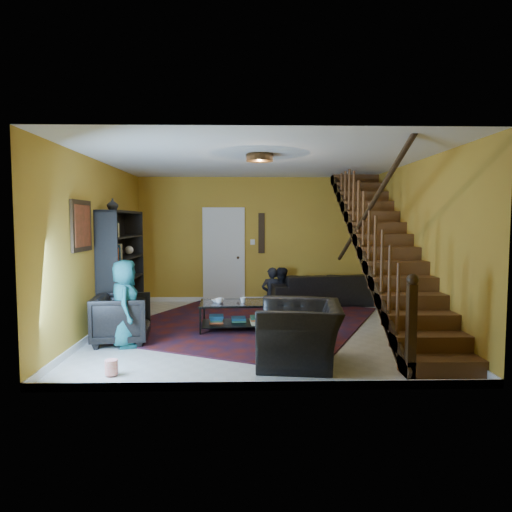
{
  "coord_description": "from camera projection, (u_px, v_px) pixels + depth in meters",
  "views": [
    {
      "loc": [
        -0.2,
        -7.52,
        1.82
      ],
      "look_at": [
        -0.03,
        0.4,
        1.21
      ],
      "focal_mm": 32.0,
      "sensor_mm": 36.0,
      "label": 1
    }
  ],
  "objects": [
    {
      "name": "armchair_right",
      "position": [
        300.0,
        333.0,
        5.83
      ],
      "size": [
        1.18,
        1.31,
        0.77
      ],
      "primitive_type": "imported",
      "rotation": [
        0.0,
        0.0,
        -1.7
      ],
      "color": "black",
      "rests_on": "floor"
    },
    {
      "name": "bookshelf",
      "position": [
        122.0,
        269.0,
        8.11
      ],
      "size": [
        0.35,
        1.8,
        2.0
      ],
      "color": "black",
      "rests_on": "floor"
    },
    {
      "name": "cup_a",
      "position": [
        219.0,
        301.0,
        7.4
      ],
      "size": [
        0.12,
        0.12,
        0.09
      ],
      "primitive_type": "imported",
      "rotation": [
        0.0,
        0.0,
        0.04
      ],
      "color": "#999999",
      "rests_on": "coffee_table"
    },
    {
      "name": "sofa",
      "position": [
        324.0,
        289.0,
        9.94
      ],
      "size": [
        2.41,
        1.18,
        0.68
      ],
      "primitive_type": "imported",
      "rotation": [
        0.0,
        0.0,
        3.26
      ],
      "color": "black",
      "rests_on": "floor"
    },
    {
      "name": "vase",
      "position": [
        113.0,
        204.0,
        7.53
      ],
      "size": [
        0.18,
        0.18,
        0.19
      ],
      "primitive_type": "imported",
      "color": "#999999",
      "rests_on": "bookshelf"
    },
    {
      "name": "floor",
      "position": [
        258.0,
        330.0,
        7.64
      ],
      "size": [
        5.5,
        5.5,
        0.0
      ],
      "primitive_type": "plane",
      "color": "beige",
      "rests_on": "ground"
    },
    {
      "name": "coffee_table",
      "position": [
        238.0,
        314.0,
        7.57
      ],
      "size": [
        1.3,
        0.81,
        0.48
      ],
      "rotation": [
        0.0,
        0.0,
        0.06
      ],
      "color": "black",
      "rests_on": "floor"
    },
    {
      "name": "bowl",
      "position": [
        218.0,
        301.0,
        7.53
      ],
      "size": [
        0.26,
        0.26,
        0.05
      ],
      "primitive_type": "imported",
      "rotation": [
        0.0,
        0.0,
        -0.37
      ],
      "color": "#999999",
      "rests_on": "coffee_table"
    },
    {
      "name": "armchair_left",
      "position": [
        122.0,
        319.0,
        6.78
      ],
      "size": [
        0.89,
        0.87,
        0.73
      ],
      "primitive_type": "imported",
      "rotation": [
        0.0,
        0.0,
        1.69
      ],
      "color": "black",
      "rests_on": "floor"
    },
    {
      "name": "door",
      "position": [
        224.0,
        256.0,
        10.26
      ],
      "size": [
        0.82,
        0.05,
        2.05
      ],
      "primitive_type": "cube",
      "color": "silver",
      "rests_on": "floor"
    },
    {
      "name": "person_adult_a",
      "position": [
        272.0,
        296.0,
        9.98
      ],
      "size": [
        0.49,
        0.34,
        1.27
      ],
      "primitive_type": "imported",
      "rotation": [
        0.0,
        0.0,
        3.05
      ],
      "color": "black",
      "rests_on": "sofa"
    },
    {
      "name": "staircase",
      "position": [
        385.0,
        246.0,
        7.58
      ],
      "size": [
        0.95,
        5.02,
        3.18
      ],
      "color": "brown",
      "rests_on": "floor"
    },
    {
      "name": "wall_hanging",
      "position": [
        261.0,
        233.0,
        10.25
      ],
      "size": [
        0.14,
        0.03,
        0.9
      ],
      "primitive_type": "cube",
      "color": "black",
      "rests_on": "room"
    },
    {
      "name": "cup_b",
      "position": [
        243.0,
        300.0,
        7.48
      ],
      "size": [
        0.11,
        0.11,
        0.09
      ],
      "primitive_type": "imported",
      "rotation": [
        0.0,
        0.0,
        -0.15
      ],
      "color": "#999999",
      "rests_on": "coffee_table"
    },
    {
      "name": "person_child",
      "position": [
        125.0,
        303.0,
        6.57
      ],
      "size": [
        0.53,
        0.69,
        1.27
      ],
      "primitive_type": "imported",
      "rotation": [
        0.0,
        0.0,
        1.8
      ],
      "color": "#185C5A",
      "rests_on": "armchair_left"
    },
    {
      "name": "person_adult_b",
      "position": [
        280.0,
        296.0,
        9.98
      ],
      "size": [
        0.67,
        0.55,
        1.26
      ],
      "primitive_type": "imported",
      "rotation": [
        0.0,
        0.0,
        3.03
      ],
      "color": "black",
      "rests_on": "sofa"
    },
    {
      "name": "ceiling_fixture",
      "position": [
        260.0,
        158.0,
        6.63
      ],
      "size": [
        0.4,
        0.4,
        0.1
      ],
      "primitive_type": "cylinder",
      "color": "#3F2814",
      "rests_on": "room"
    },
    {
      "name": "framed_picture",
      "position": [
        81.0,
        226.0,
        6.55
      ],
      "size": [
        0.04,
        0.74,
        0.74
      ],
      "primitive_type": "cube",
      "color": "maroon",
      "rests_on": "room"
    },
    {
      "name": "popcorn_bucket",
      "position": [
        111.0,
        367.0,
        5.35
      ],
      "size": [
        0.17,
        0.17,
        0.17
      ],
      "primitive_type": "cylinder",
      "rotation": [
        0.0,
        0.0,
        0.1
      ],
      "color": "red",
      "rests_on": "rug"
    },
    {
      "name": "rug",
      "position": [
        248.0,
        322.0,
        8.2
      ],
      "size": [
        5.29,
        5.56,
        0.02
      ],
      "primitive_type": "cube",
      "rotation": [
        0.0,
        0.0,
        -0.43
      ],
      "color": "#47120C",
      "rests_on": "floor"
    },
    {
      "name": "room",
      "position": [
        188.0,
        311.0,
        8.94
      ],
      "size": [
        5.5,
        5.5,
        5.5
      ],
      "color": "gold",
      "rests_on": "ground"
    }
  ]
}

